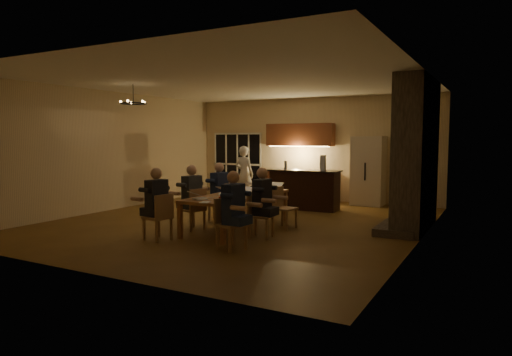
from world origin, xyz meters
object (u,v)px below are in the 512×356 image
object	(u,v)px
dining_table	(238,212)
redcup_near	(221,200)
mug_mid	(257,190)
chair_right_mid	(261,215)
redcup_mid	(230,189)
plate_near	(241,198)
laptop_e	(253,184)
can_silver	(223,196)
chair_left_far	(219,202)
laptop_c	(227,188)
redcup_far	(275,186)
plate_far	(269,191)
person_left_far	(219,192)
laptop_f	(275,185)
bar_blender	(323,163)
laptop_d	(245,190)
standing_person	(244,174)
chandelier	(133,104)
laptop_b	(224,194)
person_right_mid	(262,203)
laptop_a	(200,194)
can_cola	(262,186)
chair_left_near	(157,217)
chair_right_near	(231,224)
bar_island	(304,190)
mug_back	(244,188)
can_right	(260,191)
person_left_near	(157,204)
mug_front	(224,194)
person_left_mid	(192,197)
bar_bottle	(286,165)
chair_left_mid	(192,209)

from	to	relation	value
dining_table	redcup_near	world-z (taller)	redcup_near
mug_mid	chair_right_mid	bearing A→B (deg)	-58.23
redcup_mid	plate_near	xyz separation A→B (m)	(0.78, -0.87, -0.05)
laptop_e	can_silver	xyz separation A→B (m)	(0.36, -1.89, -0.05)
chair_left_far	can_silver	bearing A→B (deg)	19.89
laptop_c	redcup_far	distance (m)	1.45
plate_far	person_left_far	bearing A→B (deg)	-170.04
laptop_c	laptop_f	size ratio (longest dim) A/B	1.00
person_left_far	bar_blender	size ratio (longest dim) A/B	3.36
dining_table	plate_near	world-z (taller)	plate_near
redcup_near	can_silver	world-z (taller)	same
person_left_far	laptop_d	bearing A→B (deg)	62.64
standing_person	chandelier	xyz separation A→B (m)	(-0.72, -3.92, 1.89)
chandelier	laptop_b	bearing A→B (deg)	-12.23
person_right_mid	laptop_a	size ratio (longest dim) A/B	4.31
dining_table	laptop_b	bearing A→B (deg)	-76.94
laptop_f	can_cola	bearing A→B (deg)	144.17
chair_left_near	chandelier	distance (m)	3.29
chair_right_near	person_right_mid	size ratio (longest dim) A/B	0.64
redcup_near	can_cola	xyz separation A→B (m)	(-0.50, 2.60, 0.00)
dining_table	redcup_near	xyz separation A→B (m)	(0.39, -1.26, 0.44)
bar_island	redcup_far	xyz separation A→B (m)	(0.01, -1.84, 0.27)
laptop_a	redcup_far	distance (m)	2.48
dining_table	laptop_e	world-z (taller)	laptop_e
chair_left_near	mug_back	distance (m)	2.52
laptop_a	mug_mid	xyz separation A→B (m)	(0.37, 1.66, -0.06)
chandelier	mug_back	world-z (taller)	chandelier
laptop_d	can_right	bearing A→B (deg)	81.48
chair_left_far	mug_mid	world-z (taller)	chair_left_far
chair_left_near	can_right	xyz separation A→B (m)	(1.18, 1.94, 0.37)
person_left_near	laptop_f	world-z (taller)	person_left_near
mug_front	plate_far	bearing A→B (deg)	72.83
chandelier	can_silver	xyz separation A→B (m)	(2.80, -0.53, -1.94)
person_left_mid	plate_near	xyz separation A→B (m)	(1.23, -0.04, 0.07)
person_right_mid	laptop_c	world-z (taller)	person_right_mid
laptop_b	bar_bottle	xyz separation A→B (m)	(-0.54, 4.01, 0.34)
chair_left_mid	person_left_near	xyz separation A→B (m)	(-0.06, -1.04, 0.24)
laptop_c	plate_far	size ratio (longest dim) A/B	1.28
person_left_far	laptop_f	bearing A→B (deg)	119.03
person_left_mid	laptop_c	size ratio (longest dim) A/B	4.31
person_left_near	mug_mid	xyz separation A→B (m)	(1.02, 2.18, 0.11)
can_cola	plate_near	xyz separation A→B (m)	(0.49, -1.86, -0.05)
chair_right_near	plate_far	bearing A→B (deg)	30.71
laptop_f	can_right	world-z (taller)	laptop_f
chair_right_near	person_left_near	size ratio (longest dim) A/B	0.64
chair_left_mid	bar_blender	world-z (taller)	bar_blender
person_left_far	laptop_f	distance (m)	1.30
laptop_d	plate_far	bearing A→B (deg)	91.24
person_left_far	chair_left_mid	bearing A→B (deg)	5.25
mug_mid	plate_near	world-z (taller)	mug_mid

